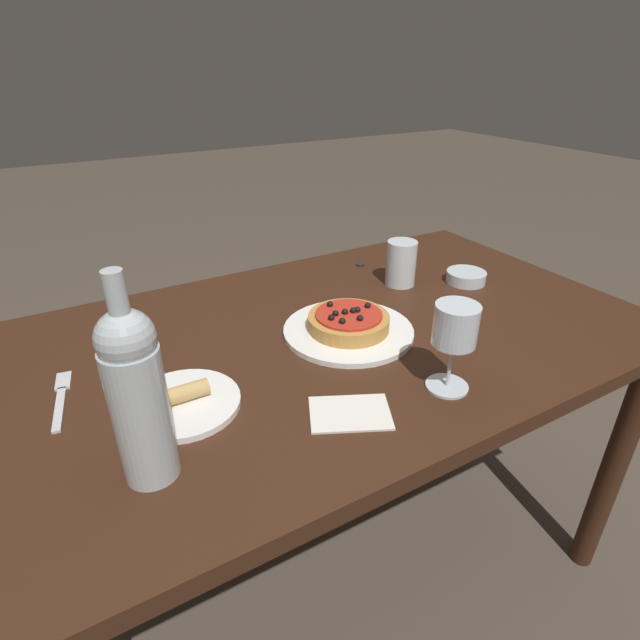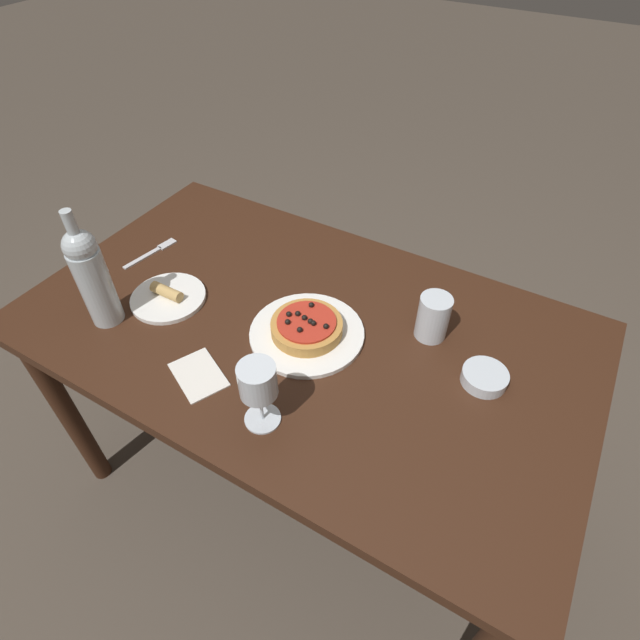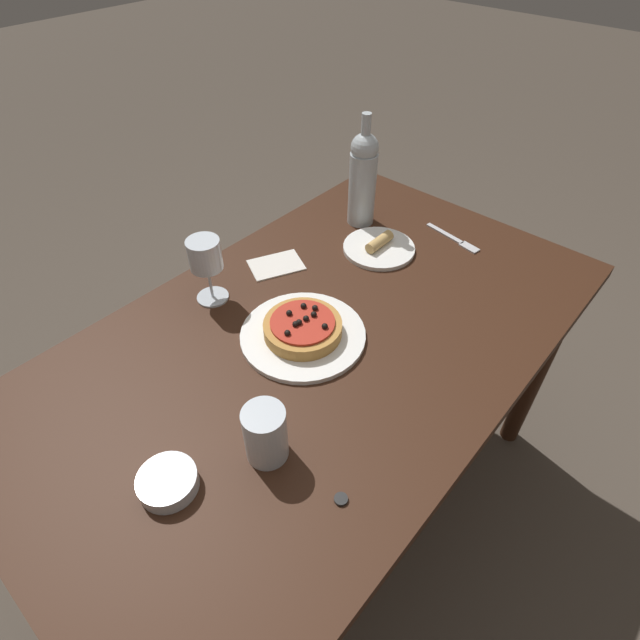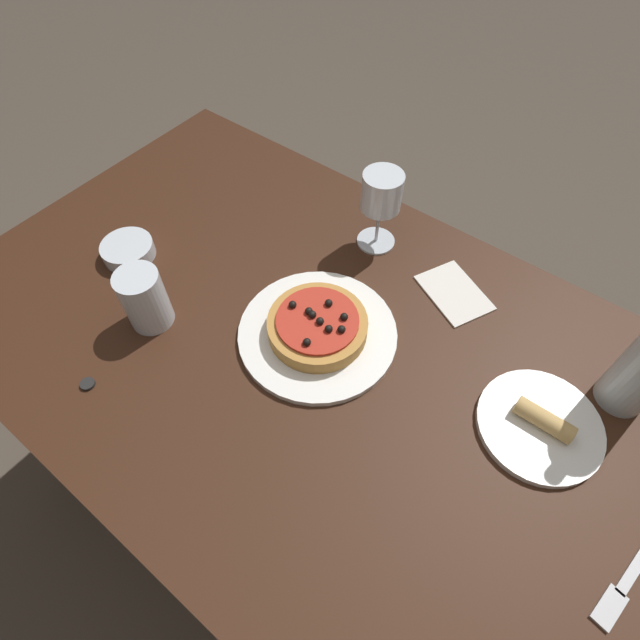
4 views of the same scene
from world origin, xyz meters
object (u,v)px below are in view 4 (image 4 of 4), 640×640
Objects in this scene: wine_glass at (381,195)px; side_bowl at (128,250)px; side_plate at (540,425)px; bottle_cap at (88,384)px; dinner_plate at (318,333)px; dining_table at (323,379)px; fork at (628,578)px; water_cup at (145,299)px; pizza at (318,325)px.

wine_glass reaches higher than side_bowl.
side_plate is at bearing 156.82° from wine_glass.
bottle_cap is at bearing 31.58° from side_plate.
side_bowl is (0.42, 0.08, 0.01)m from dinner_plate.
dinner_plate is at bearing -38.16° from dining_table.
water_cup is at bearing -74.04° from fork.
side_bowl is at bearing 10.18° from dinner_plate.
bottle_cap is at bearing 46.80° from dining_table.
side_plate is (-0.39, -0.07, -0.02)m from pizza.
wine_glass is 1.62× the size of side_bowl.
fork is at bearing -162.58° from bottle_cap.
dining_table is at bearing -133.20° from bottle_cap.
side_plate reaches higher than side_bowl.
water_cup is 0.69m from side_plate.
water_cup is 0.18m from side_bowl.
fork is 0.85m from bottle_cap.
water_cup is at bearing 30.62° from pizza.
wine_glass reaches higher than water_cup.
water_cup reaches higher than side_plate.
water_cup is 0.84m from fork.
fork is at bearing 152.62° from wine_glass.
fork is (-0.57, 0.06, -0.00)m from dinner_plate.
dinner_plate reaches higher than bottle_cap.
dinner_plate is 0.02m from pizza.
side_bowl is at bearing 10.18° from pizza.
side_bowl is 0.82m from side_plate.
water_cup is (0.22, 0.42, -0.06)m from wine_glass.
side_bowl is 0.56× the size of fork.
side_bowl is 0.99m from fork.
dinner_plate is 1.44× the size of side_plate.
pizza is 0.40m from side_plate.
fork is 7.68× the size of bottle_cap.
pizza reaches higher than dining_table.
fork is (-0.54, 0.04, 0.10)m from dining_table.
bottle_cap is (0.27, 0.29, 0.10)m from dining_table.
wine_glass reaches higher than pizza.
wine_glass is at bearing -74.77° from dining_table.
side_bowl is (0.45, 0.05, 0.11)m from dining_table.
wine_glass is 0.49m from side_plate.
side_plate is at bearing -169.27° from dinner_plate.
pizza is at bearing -127.84° from bottle_cap.
side_plate is at bearing -169.27° from pizza.
pizza is at bearing -169.05° from dinner_plate.
water_cup is 0.60× the size of side_plate.
wine_glass is 0.47m from water_cup.
side_plate is 0.74m from bottle_cap.
dinner_plate is 2.42× the size of water_cup.
dining_table is 5.02× the size of dinner_plate.
pizza is 0.43m from side_bowl.
dining_table is 8.08× the size of pizza.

